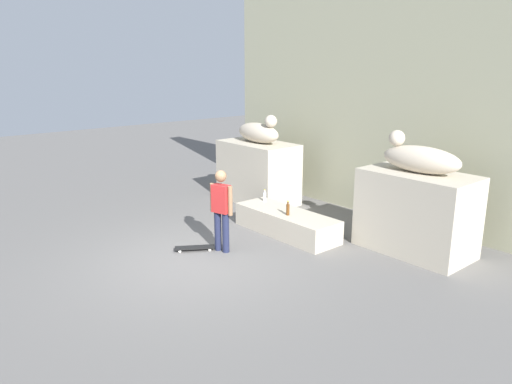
% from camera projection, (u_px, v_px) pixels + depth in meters
% --- Properties ---
extents(ground_plane, '(40.00, 40.00, 0.00)m').
position_uv_depth(ground_plane, '(196.00, 261.00, 9.37)').
color(ground_plane, '#605E5B').
extents(facade_wall, '(9.27, 0.60, 6.62)m').
position_uv_depth(facade_wall, '(374.00, 79.00, 11.83)').
color(facade_wall, '#A5A486').
rests_on(facade_wall, ground_plane).
extents(pedestal_left, '(2.17, 1.23, 1.63)m').
position_uv_depth(pedestal_left, '(258.00, 172.00, 13.22)').
color(pedestal_left, '#B7AD99').
rests_on(pedestal_left, ground_plane).
extents(pedestal_right, '(2.17, 1.23, 1.63)m').
position_uv_depth(pedestal_right, '(416.00, 213.00, 9.67)').
color(pedestal_right, '#B7AD99').
rests_on(pedestal_right, ground_plane).
extents(statue_reclining_left, '(1.64, 0.68, 0.78)m').
position_uv_depth(statue_reclining_left, '(259.00, 132.00, 12.91)').
color(statue_reclining_left, beige).
rests_on(statue_reclining_left, pedestal_left).
extents(statue_reclining_right, '(1.63, 0.65, 0.78)m').
position_uv_depth(statue_reclining_right, '(419.00, 158.00, 9.41)').
color(statue_reclining_right, beige).
rests_on(statue_reclining_right, pedestal_right).
extents(ledge_block, '(2.55, 0.86, 0.51)m').
position_uv_depth(ledge_block, '(286.00, 223.00, 10.81)').
color(ledge_block, '#B7AD99').
rests_on(ledge_block, ground_plane).
extents(skater, '(0.52, 0.29, 1.67)m').
position_uv_depth(skater, '(221.00, 207.00, 9.64)').
color(skater, '#1E233F').
rests_on(skater, ground_plane).
extents(skateboard, '(0.59, 0.78, 0.08)m').
position_uv_depth(skateboard, '(195.00, 248.00, 9.88)').
color(skateboard, black).
rests_on(skateboard, ground_plane).
extents(bottle_clear, '(0.07, 0.07, 0.28)m').
position_uv_depth(bottle_clear, '(265.00, 196.00, 11.56)').
color(bottle_clear, silver).
rests_on(bottle_clear, ledge_block).
extents(bottle_brown, '(0.07, 0.07, 0.32)m').
position_uv_depth(bottle_brown, '(288.00, 209.00, 10.48)').
color(bottle_brown, '#593314').
rests_on(bottle_brown, ledge_block).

